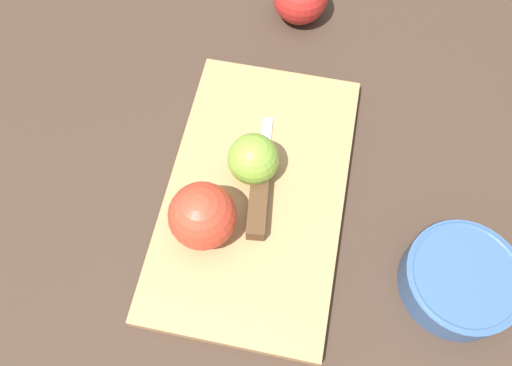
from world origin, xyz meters
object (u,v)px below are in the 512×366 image
Objects in this scene: apple_half_right at (253,159)px; bowl at (461,279)px; apple_half_left at (203,216)px; knife at (258,203)px.

apple_half_right is 0.48× the size of bowl.
apple_half_right is at bearing 143.57° from apple_half_left.
apple_half_right is 0.06m from knife.
apple_half_left is 0.10m from apple_half_right.
knife is (0.04, -0.06, -0.03)m from apple_half_left.
apple_half_right reaches higher than knife.
bowl is (-0.04, -0.26, -0.01)m from knife.
knife is (-0.05, -0.02, -0.02)m from apple_half_right.
apple_half_right reaches higher than bowl.
knife is at bearing 80.37° from bowl.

